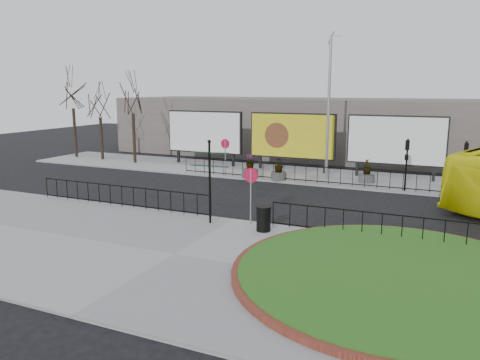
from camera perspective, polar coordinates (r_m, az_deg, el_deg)
The scene contains 25 objects.
ground at distance 21.27m, azimuth -0.77°, elevation -5.06°, with size 90.00×90.00×0.00m, color black.
pavement_near at distance 17.08m, azimuth -7.96°, elevation -9.11°, with size 30.00×10.00×0.12m, color gray.
pavement_far at distance 32.25m, azimuth 8.27°, elevation 0.56°, with size 44.00×6.00×0.12m, color gray.
brick_edge at distance 15.64m, azimuth 18.66°, elevation -10.97°, with size 10.40×10.40×0.18m, color brown.
grass_lawn at distance 15.64m, azimuth 18.67°, elevation -10.90°, with size 10.00×10.00×0.22m, color #254E15.
railing_near_left at distance 23.95m, azimuth -14.22°, elevation -1.90°, with size 10.00×0.10×1.10m, color black, non-canonical shape.
railing_near_right at distance 19.08m, azimuth 16.90°, elevation -5.38°, with size 9.00×0.10×1.10m, color black, non-canonical shape.
railing_far at distance 29.32m, azimuth 8.72°, elevation 0.69°, with size 18.00×0.10×1.10m, color black, non-canonical shape.
speed_sign_far at distance 31.32m, azimuth -1.81°, elevation 3.79°, with size 0.64×0.07×2.47m.
speed_sign_near at distance 20.07m, azimuth 1.33°, elevation -0.42°, with size 0.64×0.07×2.47m.
billboard_left at distance 36.00m, azimuth -4.35°, elevation 5.83°, with size 6.20×0.31×4.10m.
billboard_mid at distance 33.24m, azimuth 6.37°, elevation 5.34°, with size 6.20×0.31×4.10m.
billboard_right at distance 31.81m, azimuth 18.49°, elevation 4.57°, with size 6.20×0.31×4.10m.
lamp_post at distance 30.37m, azimuth 10.76°, elevation 8.88°, with size 0.74×0.18×9.23m.
signal_pole_a at distance 28.19m, azimuth 19.66°, elevation 2.69°, with size 0.22×0.26×3.00m.
signal_pole_b at distance 28.12m, azimuth 25.76°, elevation 2.20°, with size 0.22×0.26×3.00m.
tree_left at distance 37.66m, azimuth -12.89°, elevation 7.37°, with size 2.00×2.00×7.00m, color #2D2119, non-canonical shape.
tree_mid at distance 40.11m, azimuth -16.63°, elevation 6.84°, with size 2.00×2.00×6.20m, color #2D2119, non-canonical shape.
tree_far at distance 42.24m, azimuth -19.62°, elevation 7.74°, with size 2.00×2.00×7.50m, color #2D2119, non-canonical shape.
building_backdrop at distance 41.56m, azimuth 12.22°, elevation 6.19°, with size 40.00×10.00×5.00m, color #645D57.
fingerpost_sign at distance 20.16m, azimuth -3.72°, elevation 0.81°, with size 1.72×0.46×3.66m.
litter_bin at distance 19.38m, azimuth 2.88°, elevation -4.71°, with size 0.63×0.63×1.05m.
planter_a at distance 30.77m, azimuth 1.22°, elevation 1.28°, with size 1.08×1.08×1.56m.
planter_b at distance 30.06m, azimuth 4.73°, elevation 1.05°, with size 0.98×0.98×1.52m.
planter_c at distance 30.32m, azimuth 15.19°, elevation 0.76°, with size 0.99×0.99×1.51m.
Camera 1 is at (8.64, -18.50, 5.96)m, focal length 35.00 mm.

